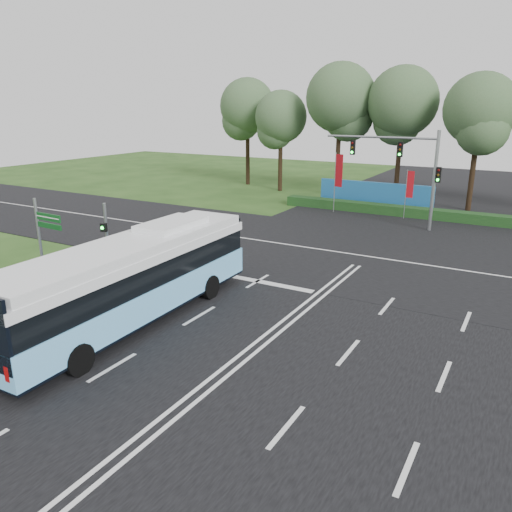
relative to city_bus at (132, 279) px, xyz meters
The scene contains 13 objects.
ground 5.87m from the city_bus, 18.39° to the left, with size 120.00×120.00×0.00m, color #244416.
road_main 5.86m from the city_bus, 18.39° to the left, with size 20.00×120.00×0.04m, color black.
road_cross 14.85m from the city_bus, 69.01° to the left, with size 120.00×14.00×0.05m, color black.
kerb_strip 5.30m from the city_bus, 165.52° to the right, with size 0.25×18.00×0.12m, color gray.
city_bus is the anchor object (origin of this frame).
pedestrian_signal 6.34m from the city_bus, 144.64° to the left, with size 0.36×0.44×3.88m.
street_sign 6.02m from the city_bus, behind, with size 1.76×0.18×4.52m.
banner_flag_left 24.86m from the city_bus, 91.75° to the left, with size 0.72×0.21×4.93m.
banner_flag_mid 25.74m from the city_bus, 78.94° to the left, with size 0.57×0.07×3.86m.
traffic_light_gantry 23.09m from the city_bus, 76.15° to the left, with size 8.41×0.28×7.00m.
hedge 26.82m from the city_bus, 78.63° to the left, with size 22.00×1.20×0.80m, color #133414.
blue_hoarding 28.79m from the city_bus, 87.46° to the left, with size 10.00×0.30×2.20m, color #1B5C96.
eucalyptus_row 33.49m from the city_bus, 87.52° to the left, with size 40.33×9.43×12.54m.
Camera 1 is at (8.45, -15.70, 8.57)m, focal length 35.00 mm.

